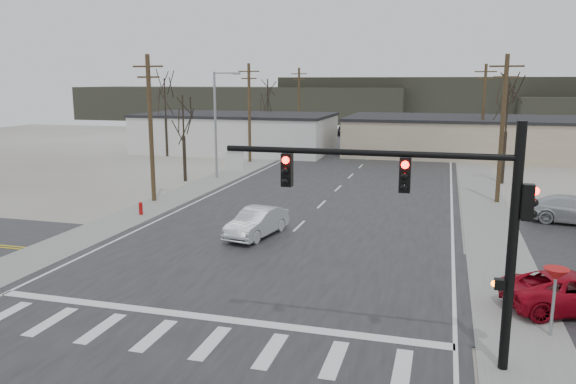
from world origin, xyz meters
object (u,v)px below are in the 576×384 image
Objects in this scene: traffic_signal_mast at (443,209)px; car_parked_silver at (576,210)px; car_far_a at (383,140)px; car_parked_red at (574,292)px; car_far_b at (343,130)px; fire_hydrant at (141,208)px; sedan_crossing at (257,222)px.

traffic_signal_mast is 20.99m from car_parked_silver.
car_far_a is (-7.69, 55.29, -3.78)m from traffic_signal_mast.
car_parked_silver is at bearing -30.47° from car_parked_red.
car_far_a is 1.07× the size of car_parked_silver.
car_far_a is 16.25m from car_far_b.
car_parked_red is (12.44, -50.08, -0.15)m from car_far_a.
fire_hydrant is 55.46m from car_far_b.
car_parked_silver is at bearing -74.13° from car_far_b.
car_far_a is at bearing -5.21° from car_parked_red.
car_far_a is at bearing 33.02° from car_parked_silver.
sedan_crossing is 0.90× the size of car_parked_red.
car_far_a is 1.15× the size of car_parked_red.
car_parked_silver is (15.24, -36.08, -0.07)m from car_far_a.
sedan_crossing is at bearing 124.32° from car_parked_silver.
car_parked_silver is at bearing 35.15° from sedan_crossing.
sedan_crossing is 1.05× the size of car_far_b.
car_parked_silver is (22.94, -50.40, 0.03)m from car_far_b.
car_parked_red reaches higher than fire_hydrant.
fire_hydrant is at bearing 141.87° from traffic_signal_mast.
traffic_signal_mast is at bearing -38.13° from fire_hydrant.
car_parked_red is (22.84, -9.00, 0.29)m from fire_hydrant.
traffic_signal_mast is 10.29× the size of fire_hydrant.
sedan_crossing is at bearing 129.62° from traffic_signal_mast.
car_parked_silver is (2.80, 14.00, 0.08)m from car_parked_red.
fire_hydrant is at bearing 49.34° from car_parked_red.
fire_hydrant is (-18.09, 14.20, -4.22)m from traffic_signal_mast.
car_far_b is at bearing 87.21° from fire_hydrant.
fire_hydrant is 42.38m from car_far_a.
car_far_a is at bearing 97.92° from traffic_signal_mast.
fire_hydrant is 0.20× the size of car_far_b.
car_far_a is (1.85, 43.76, 0.09)m from sedan_crossing.
car_far_b is at bearing 106.72° from sedan_crossing.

